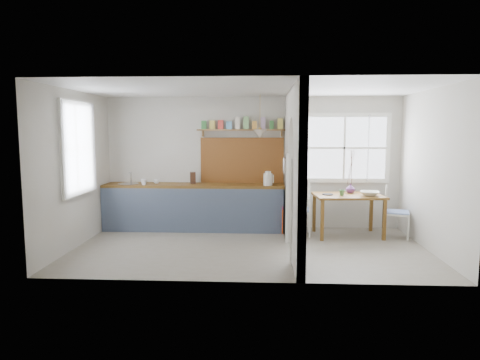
{
  "coord_description": "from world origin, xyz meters",
  "views": [
    {
      "loc": [
        0.19,
        -6.9,
        1.94
      ],
      "look_at": [
        -0.19,
        0.51,
        1.08
      ],
      "focal_mm": 32.0,
      "sensor_mm": 36.0,
      "label": 1
    }
  ],
  "objects_px": {
    "chair_left": "(299,210)",
    "vase": "(350,188)",
    "dining_table": "(348,215)",
    "chair_right": "(397,212)",
    "kettle": "(268,178)"
  },
  "relations": [
    {
      "from": "dining_table",
      "to": "vase",
      "type": "xyz_separation_m",
      "value": [
        0.08,
        0.23,
        0.47
      ]
    },
    {
      "from": "chair_left",
      "to": "vase",
      "type": "height_order",
      "value": "chair_left"
    },
    {
      "from": "dining_table",
      "to": "chair_left",
      "type": "height_order",
      "value": "chair_left"
    },
    {
      "from": "dining_table",
      "to": "vase",
      "type": "relative_size",
      "value": 7.03
    },
    {
      "from": "dining_table",
      "to": "chair_left",
      "type": "distance_m",
      "value": 0.91
    },
    {
      "from": "dining_table",
      "to": "chair_left",
      "type": "bearing_deg",
      "value": 173.42
    },
    {
      "from": "chair_left",
      "to": "kettle",
      "type": "relative_size",
      "value": 3.48
    },
    {
      "from": "dining_table",
      "to": "vase",
      "type": "bearing_deg",
      "value": 65.73
    },
    {
      "from": "chair_right",
      "to": "vase",
      "type": "xyz_separation_m",
      "value": [
        -0.79,
        0.29,
        0.39
      ]
    },
    {
      "from": "chair_left",
      "to": "kettle",
      "type": "distance_m",
      "value": 0.83
    },
    {
      "from": "chair_left",
      "to": "kettle",
      "type": "height_order",
      "value": "kettle"
    },
    {
      "from": "dining_table",
      "to": "chair_right",
      "type": "relative_size",
      "value": 1.32
    },
    {
      "from": "chair_left",
      "to": "vase",
      "type": "distance_m",
      "value": 1.07
    },
    {
      "from": "chair_left",
      "to": "vase",
      "type": "bearing_deg",
      "value": 104.56
    },
    {
      "from": "vase",
      "to": "chair_right",
      "type": "bearing_deg",
      "value": -20.26
    }
  ]
}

